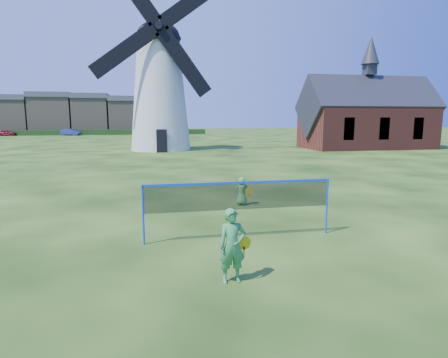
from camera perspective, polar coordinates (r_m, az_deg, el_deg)
ground at (r=10.30m, az=-0.57°, el=-8.74°), size 220.00×220.00×0.00m
windmill at (r=38.45m, az=-9.85°, el=13.73°), size 12.68×5.94×17.81m
chapel at (r=43.07m, az=21.02°, el=8.78°), size 13.71×6.65×11.59m
badminton_net at (r=9.82m, az=2.39°, el=-2.75°), size 5.05×0.05×1.55m
player_girl at (r=7.34m, az=1.29°, el=-10.20°), size 0.70×0.38×1.48m
player_boy at (r=13.78m, az=2.77°, el=-1.86°), size 0.65×0.46×1.05m
terraced_houses at (r=85.54m, az=-28.75°, el=8.67°), size 49.14×8.40×8.23m
hedge at (r=78.34m, az=-26.15°, el=6.38°), size 62.00×0.80×1.00m
car_left at (r=79.38m, az=-30.36°, el=6.12°), size 3.25×1.37×1.10m
car_right at (r=75.99m, az=-22.43°, el=6.66°), size 3.98×2.71×1.24m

